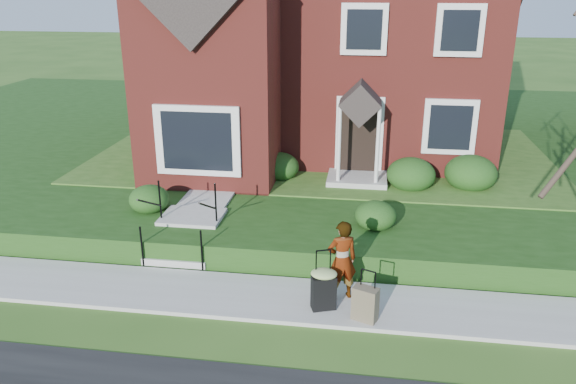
% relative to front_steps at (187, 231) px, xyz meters
% --- Properties ---
extents(ground, '(120.00, 120.00, 0.00)m').
position_rel_front_steps_xyz_m(ground, '(2.50, -1.84, -0.47)').
color(ground, '#2D5119').
rests_on(ground, ground).
extents(sidewalk, '(60.00, 1.60, 0.08)m').
position_rel_front_steps_xyz_m(sidewalk, '(2.50, -1.84, -0.43)').
color(sidewalk, '#9E9B93').
rests_on(sidewalk, ground).
extents(terrace, '(44.00, 20.00, 0.60)m').
position_rel_front_steps_xyz_m(terrace, '(6.50, 9.06, -0.17)').
color(terrace, '#193A0F').
rests_on(terrace, ground).
extents(walkway, '(1.20, 6.00, 0.06)m').
position_rel_front_steps_xyz_m(walkway, '(0.00, 3.16, 0.16)').
color(walkway, '#9E9B93').
rests_on(walkway, terrace).
extents(front_steps, '(1.40, 2.02, 1.50)m').
position_rel_front_steps_xyz_m(front_steps, '(0.00, 0.00, 0.00)').
color(front_steps, '#9E9B93').
rests_on(front_steps, ground).
extents(foundation_shrubs, '(9.94, 4.17, 1.07)m').
position_rel_front_steps_xyz_m(foundation_shrubs, '(2.31, 3.06, 0.58)').
color(foundation_shrubs, '#163610').
rests_on(foundation_shrubs, terrace).
extents(woman, '(0.67, 0.56, 1.57)m').
position_rel_front_steps_xyz_m(woman, '(3.57, -1.66, 0.39)').
color(woman, '#999999').
rests_on(woman, sidewalk).
extents(suitcase_black, '(0.59, 0.53, 1.17)m').
position_rel_front_steps_xyz_m(suitcase_black, '(3.28, -2.11, 0.06)').
color(suitcase_black, black).
rests_on(suitcase_black, sidewalk).
extents(suitcase_olive, '(0.50, 0.39, 0.96)m').
position_rel_front_steps_xyz_m(suitcase_olive, '(4.04, -2.37, -0.07)').
color(suitcase_olive, brown).
rests_on(suitcase_olive, sidewalk).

